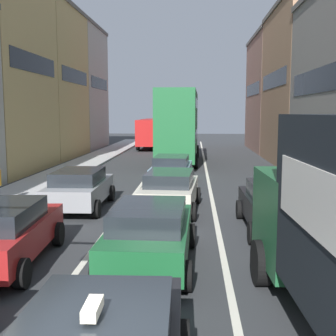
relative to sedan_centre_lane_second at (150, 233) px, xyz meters
name	(u,v)px	position (x,y,z in m)	size (l,w,h in m)	color
sidewalk_left	(57,176)	(-6.63, 13.73, -0.73)	(2.60, 64.00, 0.14)	#B2B2B2
lane_stripe_left	(146,178)	(-1.63, 13.73, -0.79)	(0.16, 60.00, 0.01)	silver
lane_stripe_right	(208,178)	(1.77, 13.73, -0.79)	(0.16, 60.00, 0.01)	silver
sedan_centre_lane_second	(150,233)	(0.00, 0.00, 0.00)	(2.13, 4.34, 1.49)	#19592D
wagon_left_lane_second	(2,232)	(-3.49, -0.15, 0.00)	(2.27, 4.40, 1.49)	#A51E1E
hatchback_centre_lane_third	(170,190)	(0.15, 5.74, 0.00)	(2.26, 4.40, 1.49)	beige
sedan_left_lane_third	(80,188)	(-3.26, 5.93, 0.00)	(2.12, 4.33, 1.49)	gray
coupe_centre_lane_fourth	(172,170)	(-0.09, 11.37, 0.00)	(2.21, 4.37, 1.49)	#759EB7
sedan_right_lane_behind_truck	(276,205)	(3.53, 3.24, 0.00)	(2.11, 4.33, 1.49)	black
bus_mid_queue_primary	(179,123)	(-0.10, 21.07, 2.03)	(2.95, 10.55, 5.06)	#1E6033
bus_far_queue_secondary	(154,130)	(-3.13, 34.33, 0.96)	(2.84, 10.51, 2.90)	#B21919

